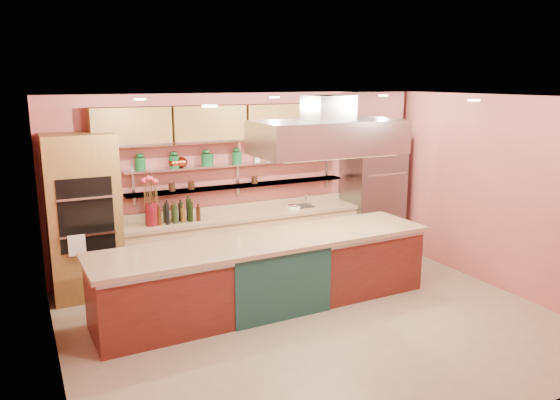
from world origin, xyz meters
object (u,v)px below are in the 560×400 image
green_canister (208,160)px  kitchen_scale (293,206)px  refrigerator (372,193)px  island (267,273)px  flower_vase (152,214)px  copper_kettle (181,162)px

green_canister → kitchen_scale: bearing=-9.2°
refrigerator → kitchen_scale: refrigerator is taller
island → flower_vase: 1.95m
flower_vase → kitchen_scale: (2.31, 0.00, -0.12)m
copper_kettle → green_canister: bearing=0.0°
refrigerator → copper_kettle: size_ratio=10.91×
kitchen_scale → green_canister: size_ratio=0.98×
refrigerator → green_canister: bearing=175.5°
flower_vase → green_canister: 1.21m
island → copper_kettle: size_ratio=23.54×
island → flower_vase: (-1.18, 1.43, 0.62)m
green_canister → refrigerator: bearing=-4.5°
kitchen_scale → green_canister: bearing=146.5°
island → copper_kettle: copper_kettle is taller
flower_vase → island: bearing=-50.3°
flower_vase → green_canister: bearing=12.9°
refrigerator → kitchen_scale: size_ratio=11.95×
green_canister → flower_vase: bearing=-167.1°
copper_kettle → island: bearing=-68.4°
island → refrigerator: bearing=25.9°
refrigerator → kitchen_scale: 1.56m
island → flower_vase: flower_vase is taller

